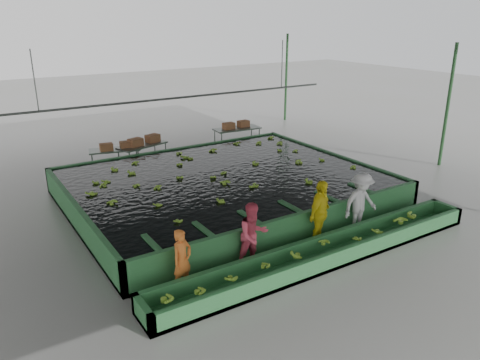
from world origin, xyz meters
TOP-DOWN VIEW (x-y plane):
  - ground at (0.00, 0.00)m, footprint 80.00×80.00m
  - shed_roof at (0.00, 0.00)m, footprint 20.00×22.00m
  - shed_posts at (0.00, 0.00)m, footprint 20.00×22.00m
  - flotation_tank at (0.00, 1.50)m, footprint 10.00×8.00m
  - tank_water at (0.00, 1.50)m, footprint 9.70×7.70m
  - sorting_trough at (0.00, -3.60)m, footprint 10.00×1.00m
  - cableway_rail at (0.00, 5.00)m, footprint 0.08×0.08m
  - rail_hanger_left at (-5.00, 5.00)m, footprint 0.04×0.04m
  - rail_hanger_right at (5.00, 5.00)m, footprint 0.04×0.04m
  - worker_a at (-3.65, -2.80)m, footprint 0.64×0.53m
  - worker_b at (-1.71, -2.80)m, footprint 0.86×0.69m
  - worker_c at (0.47, -2.80)m, footprint 1.19×0.87m
  - worker_d at (2.01, -2.80)m, footprint 1.19×0.70m
  - packing_table_left at (-2.13, 6.61)m, footprint 2.12×1.25m
  - packing_table_mid at (-0.97, 6.53)m, footprint 2.23×1.40m
  - packing_table_right at (3.82, 6.78)m, footprint 2.25×1.06m
  - box_stack_left at (-2.06, 6.53)m, footprint 1.32×0.52m
  - box_stack_mid at (-0.86, 6.56)m, footprint 1.49×0.80m
  - box_stack_right at (3.80, 6.83)m, footprint 1.38×0.45m
  - floating_bananas at (0.00, 2.30)m, footprint 8.60×5.86m
  - trough_bananas at (0.00, -3.60)m, footprint 9.67×0.64m

SIDE VIEW (x-z plane):
  - ground at x=0.00m, z-range 0.00..0.00m
  - sorting_trough at x=0.00m, z-range 0.00..0.50m
  - trough_bananas at x=0.00m, z-range 0.34..0.46m
  - flotation_tank at x=0.00m, z-range 0.00..0.90m
  - packing_table_left at x=-2.13m, z-range 0.00..0.90m
  - packing_table_mid at x=-0.97m, z-range 0.00..0.95m
  - packing_table_right at x=3.82m, z-range 0.00..0.99m
  - worker_a at x=-3.65m, z-range 0.00..1.49m
  - tank_water at x=0.00m, z-range 0.85..0.85m
  - floating_bananas at x=0.00m, z-range 0.79..0.91m
  - worker_b at x=-1.71m, z-range 0.00..1.71m
  - box_stack_left at x=-2.06m, z-range 0.76..1.04m
  - worker_d at x=2.01m, z-range 0.00..1.81m
  - worker_c at x=0.47m, z-range 0.00..1.87m
  - box_stack_mid at x=-0.86m, z-range 0.79..1.10m
  - box_stack_right at x=3.80m, z-range 0.85..1.14m
  - shed_posts at x=0.00m, z-range 0.00..5.00m
  - cableway_rail at x=0.00m, z-range -4.00..10.00m
  - rail_hanger_left at x=-5.00m, z-range 3.00..5.00m
  - rail_hanger_right at x=5.00m, z-range 3.00..5.00m
  - shed_roof at x=0.00m, z-range 4.98..5.02m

